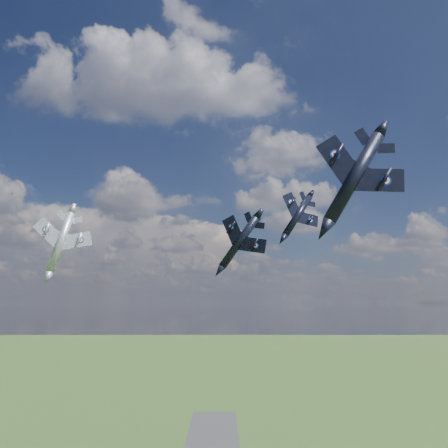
{
  "coord_description": "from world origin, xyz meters",
  "views": [
    {
      "loc": [
        5.4,
        -58.23,
        71.18
      ],
      "look_at": [
        5.61,
        12.66,
        84.1
      ],
      "focal_mm": 35.0,
      "sensor_mm": 36.0,
      "label": 1
    }
  ],
  "objects_px": {
    "jet_right_navy": "(354,178)",
    "jet_high_navy": "(297,216)",
    "jet_lead_navy": "(239,242)",
    "jet_left_silver": "(61,242)"
  },
  "relations": [
    {
      "from": "jet_right_navy",
      "to": "jet_high_navy",
      "type": "bearing_deg",
      "value": 97.31
    },
    {
      "from": "jet_right_navy",
      "to": "jet_high_navy",
      "type": "distance_m",
      "value": 34.13
    },
    {
      "from": "jet_lead_navy",
      "to": "jet_right_navy",
      "type": "bearing_deg",
      "value": -46.06
    },
    {
      "from": "jet_high_navy",
      "to": "jet_left_silver",
      "type": "bearing_deg",
      "value": 154.91
    },
    {
      "from": "jet_right_navy",
      "to": "jet_left_silver",
      "type": "distance_m",
      "value": 56.88
    },
    {
      "from": "jet_high_navy",
      "to": "jet_left_silver",
      "type": "height_order",
      "value": "jet_high_navy"
    },
    {
      "from": "jet_high_navy",
      "to": "jet_left_silver",
      "type": "distance_m",
      "value": 44.46
    },
    {
      "from": "jet_right_navy",
      "to": "jet_high_navy",
      "type": "height_order",
      "value": "jet_high_navy"
    },
    {
      "from": "jet_lead_navy",
      "to": "jet_left_silver",
      "type": "height_order",
      "value": "jet_lead_navy"
    },
    {
      "from": "jet_right_navy",
      "to": "jet_left_silver",
      "type": "relative_size",
      "value": 0.94
    }
  ]
}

